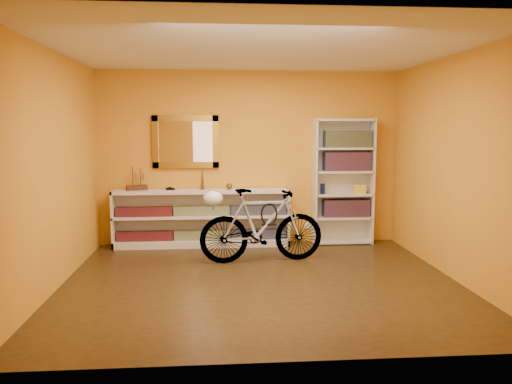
{
  "coord_description": "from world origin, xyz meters",
  "views": [
    {
      "loc": [
        -0.49,
        -5.55,
        1.76
      ],
      "look_at": [
        0.0,
        0.7,
        0.95
      ],
      "focal_mm": 35.14,
      "sensor_mm": 36.0,
      "label": 1
    }
  ],
  "objects": [
    {
      "name": "gilt_mirror",
      "position": [
        -0.95,
        1.97,
        1.55
      ],
      "size": [
        0.98,
        0.06,
        0.78
      ],
      "primitive_type": "cube",
      "color": "#855E18",
      "rests_on": "back_wall"
    },
    {
      "name": "wall_socket",
      "position": [
        0.9,
        1.99,
        0.25
      ],
      "size": [
        0.09,
        0.02,
        0.09
      ],
      "primitive_type": "cube",
      "color": "silver",
      "rests_on": "back_wall"
    },
    {
      "name": "left_wall",
      "position": [
        -2.25,
        0.0,
        1.3
      ],
      "size": [
        0.01,
        4.0,
        2.6
      ],
      "primitive_type": "cube",
      "color": "orange",
      "rests_on": "ground"
    },
    {
      "name": "console_unit",
      "position": [
        -0.72,
        1.81,
        0.42
      ],
      "size": [
        2.6,
        0.35,
        0.85
      ],
      "primitive_type": null,
      "color": "silver",
      "rests_on": "floor"
    },
    {
      "name": "back_wall",
      "position": [
        0.0,
        2.0,
        1.3
      ],
      "size": [
        4.5,
        0.01,
        2.6
      ],
      "primitive_type": "cube",
      "color": "orange",
      "rests_on": "ground"
    },
    {
      "name": "red_tin",
      "position": [
        1.21,
        1.87,
        1.55
      ],
      "size": [
        0.15,
        0.15,
        0.17
      ],
      "primitive_type": "cube",
      "rotation": [
        0.0,
        0.0,
        -0.11
      ],
      "color": "maroon",
      "rests_on": "bookcase"
    },
    {
      "name": "cd_row_lower",
      "position": [
        -0.72,
        1.79,
        0.17
      ],
      "size": [
        2.5,
        0.13,
        0.14
      ],
      "primitive_type": "cube",
      "color": "black",
      "rests_on": "console_unit"
    },
    {
      "name": "bicycle",
      "position": [
        0.09,
        0.85,
        0.49
      ],
      "size": [
        0.6,
        1.7,
        0.98
      ],
      "primitive_type": "imported",
      "rotation": [
        0.0,
        0.0,
        1.67
      ],
      "color": "silver",
      "rests_on": "floor"
    },
    {
      "name": "bronze_ornament",
      "position": [
        -0.7,
        1.81,
        1.03
      ],
      "size": [
        0.06,
        0.06,
        0.35
      ],
      "primitive_type": "cone",
      "color": "brown",
      "rests_on": "console_unit"
    },
    {
      "name": "right_wall",
      "position": [
        2.25,
        0.0,
        1.3
      ],
      "size": [
        0.01,
        4.0,
        2.6
      ],
      "primitive_type": "cube",
      "color": "orange",
      "rests_on": "ground"
    },
    {
      "name": "floor",
      "position": [
        0.0,
        0.0,
        -0.01
      ],
      "size": [
        4.5,
        4.0,
        0.01
      ],
      "primitive_type": "cube",
      "color": "black",
      "rests_on": "ground"
    },
    {
      "name": "cd_row_upper",
      "position": [
        -0.72,
        1.79,
        0.54
      ],
      "size": [
        2.5,
        0.13,
        0.14
      ],
      "primitive_type": "cube",
      "color": "navy",
      "rests_on": "console_unit"
    },
    {
      "name": "bookcase",
      "position": [
        1.41,
        1.84,
        0.95
      ],
      "size": [
        0.9,
        0.3,
        1.9
      ],
      "primitive_type": null,
      "color": "silver",
      "rests_on": "floor"
    },
    {
      "name": "helmet",
      "position": [
        -0.55,
        0.79,
        0.86
      ],
      "size": [
        0.25,
        0.24,
        0.19
      ],
      "primitive_type": "ellipsoid",
      "color": "white",
      "rests_on": "bicycle"
    },
    {
      "name": "travel_mug",
      "position": [
        1.1,
        1.82,
        0.84
      ],
      "size": [
        0.07,
        0.07,
        0.16
      ],
      "primitive_type": "cylinder",
      "color": "navy",
      "rests_on": "bookcase"
    },
    {
      "name": "yellow_bag",
      "position": [
        1.66,
        1.8,
        0.84
      ],
      "size": [
        0.21,
        0.16,
        0.14
      ],
      "primitive_type": "cube",
      "rotation": [
        0.0,
        0.0,
        -0.26
      ],
      "color": "yellow",
      "rests_on": "bookcase"
    },
    {
      "name": "model_ship",
      "position": [
        -1.66,
        1.81,
        1.03
      ],
      "size": [
        0.32,
        0.21,
        0.35
      ],
      "primitive_type": null,
      "rotation": [
        0.0,
        0.0,
        0.35
      ],
      "color": "#391E10",
      "rests_on": "console_unit"
    },
    {
      "name": "decorative_orb",
      "position": [
        -0.31,
        1.81,
        0.9
      ],
      "size": [
        0.09,
        0.09,
        0.09
      ],
      "primitive_type": "sphere",
      "color": "brown",
      "rests_on": "console_unit"
    },
    {
      "name": "ceiling",
      "position": [
        0.0,
        0.0,
        2.6
      ],
      "size": [
        4.5,
        4.0,
        0.01
      ],
      "primitive_type": "cube",
      "color": "silver",
      "rests_on": "ground"
    },
    {
      "name": "book_row_a",
      "position": [
        1.46,
        1.84,
        0.55
      ],
      "size": [
        0.7,
        0.22,
        0.26
      ],
      "primitive_type": "cube",
      "color": "maroon",
      "rests_on": "bookcase"
    },
    {
      "name": "book_row_c",
      "position": [
        1.46,
        1.84,
        1.59
      ],
      "size": [
        0.7,
        0.22,
        0.25
      ],
      "primitive_type": "cube",
      "color": "#174851",
      "rests_on": "bookcase"
    },
    {
      "name": "u_lock",
      "position": [
        0.18,
        0.86,
        0.64
      ],
      "size": [
        0.22,
        0.02,
        0.22
      ],
      "primitive_type": "torus",
      "rotation": [
        1.57,
        0.0,
        0.0
      ],
      "color": "black",
      "rests_on": "bicycle"
    },
    {
      "name": "toy_car",
      "position": [
        -1.17,
        1.81,
        0.85
      ],
      "size": [
        0.0,
        0.0,
        0.0
      ],
      "primitive_type": "imported",
      "rotation": [
        0.0,
        0.0,
        1.58
      ],
      "color": "black",
      "rests_on": "console_unit"
    },
    {
      "name": "book_row_b",
      "position": [
        1.46,
        1.84,
        1.25
      ],
      "size": [
        0.7,
        0.22,
        0.28
      ],
      "primitive_type": "cube",
      "color": "maroon",
      "rests_on": "bookcase"
    }
  ]
}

